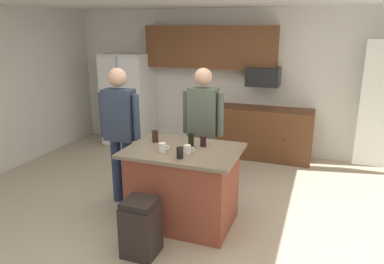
% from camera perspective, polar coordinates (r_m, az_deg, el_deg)
% --- Properties ---
extents(floor, '(7.04, 7.04, 0.00)m').
position_cam_1_polar(floor, '(4.74, -2.39, -12.57)').
color(floor, '#B7A88E').
rests_on(floor, ground).
extents(back_wall, '(6.40, 0.10, 2.60)m').
position_cam_1_polar(back_wall, '(6.90, 6.45, 7.87)').
color(back_wall, silver).
rests_on(back_wall, ground).
extents(cabinet_run_upper, '(2.40, 0.38, 0.75)m').
position_cam_1_polar(cabinet_run_upper, '(6.76, 2.82, 13.11)').
color(cabinet_run_upper, brown).
extents(cabinet_run_lower, '(1.80, 0.63, 0.90)m').
position_cam_1_polar(cabinet_run_lower, '(6.66, 10.58, -0.10)').
color(cabinet_run_lower, brown).
rests_on(cabinet_run_lower, ground).
extents(refrigerator, '(0.87, 0.76, 1.79)m').
position_cam_1_polar(refrigerator, '(7.32, -9.89, 4.99)').
color(refrigerator, white).
rests_on(refrigerator, ground).
extents(microwave_over_range, '(0.56, 0.40, 0.32)m').
position_cam_1_polar(microwave_over_range, '(6.47, 11.07, 8.48)').
color(microwave_over_range, black).
extents(kitchen_island, '(1.29, 0.95, 0.93)m').
position_cam_1_polar(kitchen_island, '(4.35, -1.37, -8.37)').
color(kitchen_island, brown).
rests_on(kitchen_island, ground).
extents(person_guest_left, '(0.57, 0.23, 1.77)m').
position_cam_1_polar(person_guest_left, '(4.91, 1.70, 1.40)').
color(person_guest_left, '#232D4C').
rests_on(person_guest_left, ground).
extents(person_host_foreground, '(0.57, 0.24, 1.79)m').
position_cam_1_polar(person_host_foreground, '(4.76, -11.17, 0.84)').
color(person_host_foreground, '#232D4C').
rests_on(person_host_foreground, ground).
extents(mug_blue_stoneware, '(0.12, 0.08, 0.10)m').
position_cam_1_polar(mug_blue_stoneware, '(4.08, -4.60, -2.41)').
color(mug_blue_stoneware, white).
rests_on(mug_blue_stoneware, kitchen_island).
extents(tumbler_amber, '(0.07, 0.07, 0.14)m').
position_cam_1_polar(tumbler_amber, '(4.43, -5.77, -0.67)').
color(tumbler_amber, '#321B18').
rests_on(tumbler_amber, kitchen_island).
extents(glass_short_whisky, '(0.07, 0.07, 0.15)m').
position_cam_1_polar(glass_short_whisky, '(4.25, -0.15, -1.22)').
color(glass_short_whisky, black).
rests_on(glass_short_whisky, kitchen_island).
extents(glass_stout_tall, '(0.07, 0.07, 0.12)m').
position_cam_1_polar(glass_stout_tall, '(3.87, -1.90, -3.26)').
color(glass_stout_tall, black).
rests_on(glass_stout_tall, kitchen_island).
extents(mug_ceramic_white, '(0.12, 0.08, 0.10)m').
position_cam_1_polar(mug_ceramic_white, '(4.02, -0.66, -2.72)').
color(mug_ceramic_white, white).
rests_on(mug_ceramic_white, kitchen_island).
extents(glass_dark_ale, '(0.07, 0.07, 0.13)m').
position_cam_1_polar(glass_dark_ale, '(4.25, 1.77, -1.46)').
color(glass_dark_ale, black).
rests_on(glass_dark_ale, kitchen_island).
extents(trash_bin, '(0.34, 0.34, 0.61)m').
position_cam_1_polar(trash_bin, '(3.89, -7.98, -14.55)').
color(trash_bin, black).
rests_on(trash_bin, ground).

